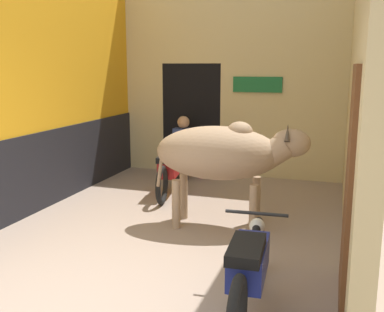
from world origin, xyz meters
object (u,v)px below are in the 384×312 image
Objects in this scene: shopkeeper_seated at (183,146)px; motorcycle_near at (249,268)px; cow at (224,153)px; motorcycle_far at (170,170)px; plastic_stool at (204,166)px.

motorcycle_near is at bearing -64.09° from shopkeeper_seated.
shopkeeper_seated is (-2.09, 4.30, 0.20)m from motorcycle_near.
cow is 2.23m from motorcycle_near.
motorcycle_near is 4.78m from shopkeeper_seated.
cow is 1.71× the size of shopkeeper_seated.
motorcycle_near reaches higher than motorcycle_far.
motorcycle_far is (-1.95, 3.27, -0.02)m from motorcycle_near.
plastic_stool is (-1.00, 2.47, -0.76)m from cow.
shopkeeper_seated is 0.57m from plastic_stool.
cow reaches higher than motorcycle_far.
plastic_stool is (0.35, 0.20, -0.41)m from shopkeeper_seated.
shopkeeper_seated is (-1.35, 2.27, -0.35)m from cow.
plastic_stool is (0.21, 1.24, -0.19)m from motorcycle_far.
shopkeeper_seated reaches higher than motorcycle_far.
motorcycle_far reaches higher than plastic_stool.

